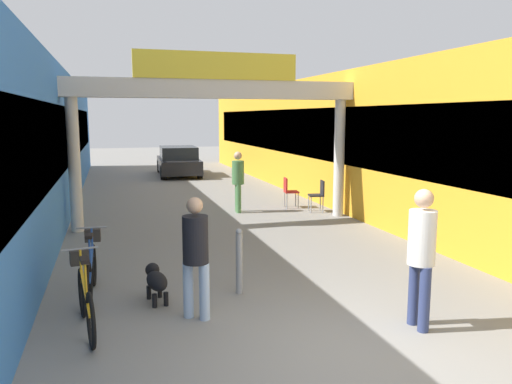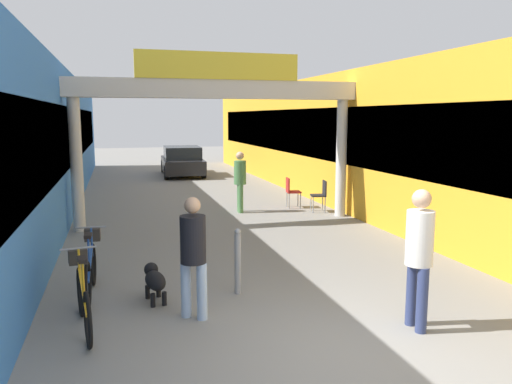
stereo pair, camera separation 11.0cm
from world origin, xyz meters
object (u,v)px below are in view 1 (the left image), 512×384
dog_on_leash (156,280)px  cafe_chair_black_nearer (319,193)px  pedestrian_companion (421,249)px  pedestrian_with_dog (196,250)px  bicycle_blue_second (92,266)px  parked_car_black (178,161)px  cafe_chair_red_farther (289,190)px  pedestrian_carrying_crate (238,178)px  bicycle_orange_nearest (85,295)px  bollard_post_metal (239,261)px

dog_on_leash → cafe_chair_black_nearer: size_ratio=0.81×
pedestrian_companion → pedestrian_with_dog: bearing=157.7°
pedestrian_companion → bicycle_blue_second: pedestrian_companion is taller
parked_car_black → cafe_chair_red_farther: bearing=-77.4°
bicycle_blue_second → parked_car_black: parked_car_black is taller
pedestrian_carrying_crate → bicycle_orange_nearest: size_ratio=1.02×
pedestrian_with_dog → bicycle_orange_nearest: bearing=176.4°
dog_on_leash → cafe_chair_red_farther: 7.98m
pedestrian_companion → cafe_chair_black_nearer: bearing=75.8°
pedestrian_with_dog → parked_car_black: (1.97, 16.53, -0.29)m
dog_on_leash → bicycle_orange_nearest: size_ratio=0.43×
cafe_chair_black_nearer → cafe_chair_red_farther: same height
cafe_chair_red_farther → cafe_chair_black_nearer: bearing=-54.6°
pedestrian_carrying_crate → cafe_chair_black_nearer: size_ratio=1.92×
dog_on_leash → bicycle_blue_second: (-0.90, 0.58, 0.12)m
cafe_chair_black_nearer → bollard_post_metal: bearing=-123.3°
pedestrian_with_dog → pedestrian_companion: pedestrian_companion is taller
pedestrian_companion → dog_on_leash: bearing=148.9°
bollard_post_metal → parked_car_black: parked_car_black is taller
dog_on_leash → bollard_post_metal: size_ratio=0.71×
bollard_post_metal → parked_car_black: (1.18, 15.78, 0.13)m
pedestrian_carrying_crate → bollard_post_metal: size_ratio=1.69×
pedestrian_with_dog → dog_on_leash: pedestrian_with_dog is taller
cafe_chair_black_nearer → parked_car_black: (-2.63, 9.97, 0.10)m
bicycle_blue_second → cafe_chair_black_nearer: bicycle_blue_second is taller
bicycle_orange_nearest → cafe_chair_red_farther: size_ratio=1.89×
dog_on_leash → pedestrian_with_dog: bearing=-59.7°
cafe_chair_black_nearer → cafe_chair_red_farther: (-0.60, 0.84, 0.00)m
pedestrian_with_dog → cafe_chair_red_farther: pedestrian_with_dog is taller
pedestrian_with_dog → pedestrian_companion: (2.66, -1.09, 0.10)m
cafe_chair_black_nearer → bicycle_blue_second: bearing=-139.0°
parked_car_black → bollard_post_metal: bearing=-94.3°
pedestrian_with_dog → bicycle_blue_second: (-1.36, 1.37, -0.50)m
pedestrian_with_dog → cafe_chair_red_farther: size_ratio=1.84×
bicycle_blue_second → parked_car_black: 15.52m
pedestrian_with_dog → cafe_chair_red_farther: 8.42m
pedestrian_carrying_crate → dog_on_leash: (-2.85, -6.33, -0.66)m
dog_on_leash → bicycle_blue_second: size_ratio=0.43×
pedestrian_carrying_crate → parked_car_black: size_ratio=0.42×
bicycle_orange_nearest → bicycle_blue_second: same height
pedestrian_with_dog → pedestrian_carrying_crate: bearing=71.5°
bollard_post_metal → cafe_chair_red_farther: bollard_post_metal is taller
bicycle_orange_nearest → bicycle_blue_second: bearing=88.0°
pedestrian_with_dog → pedestrian_companion: bearing=-22.3°
pedestrian_companion → pedestrian_carrying_crate: 8.22m
bollard_post_metal → cafe_chair_black_nearer: 6.95m
bollard_post_metal → parked_car_black: 15.82m
pedestrian_companion → cafe_chair_red_farther: size_ratio=2.01×
bollard_post_metal → cafe_chair_red_farther: bearing=64.1°
dog_on_leash → bicycle_blue_second: bearing=147.2°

